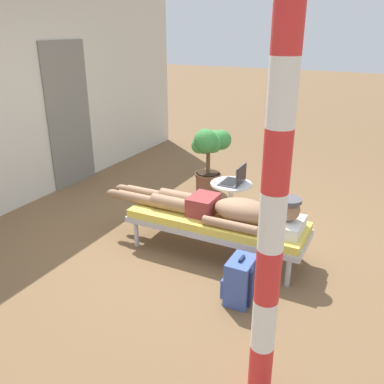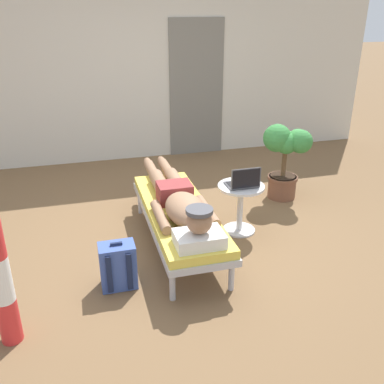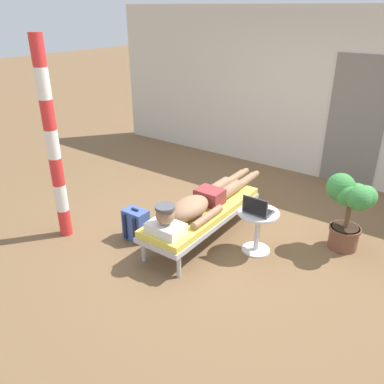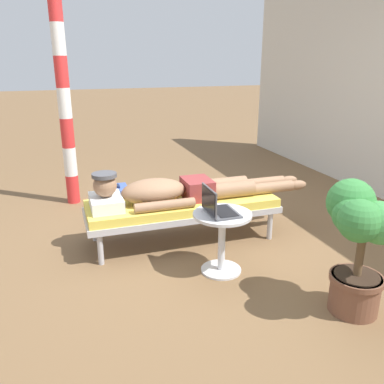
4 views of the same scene
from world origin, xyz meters
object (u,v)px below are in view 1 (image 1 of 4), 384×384
object	(u,v)px
person_reclining	(221,208)
laptop	(236,179)
backpack	(240,281)
porch_post	(272,221)
side_table	(231,196)
lounge_chair	(217,223)
potted_plant	(209,151)

from	to	relation	value
person_reclining	laptop	bearing A→B (deg)	10.06
backpack	porch_post	xyz separation A→B (m)	(-0.82, -0.45, 1.02)
laptop	side_table	bearing A→B (deg)	90.00
lounge_chair	backpack	xyz separation A→B (m)	(-0.65, -0.51, -0.15)
lounge_chair	backpack	size ratio (longest dim) A/B	4.35
side_table	laptop	distance (m)	0.23
side_table	porch_post	size ratio (longest dim) A/B	0.22
backpack	lounge_chair	bearing A→B (deg)	38.04
person_reclining	potted_plant	distance (m)	1.73
potted_plant	porch_post	distance (m)	3.51
laptop	potted_plant	size ratio (longest dim) A/B	0.33
side_table	potted_plant	bearing A→B (deg)	38.92
lounge_chair	backpack	bearing A→B (deg)	-141.96
person_reclining	laptop	world-z (taller)	laptop
lounge_chair	person_reclining	world-z (taller)	person_reclining
side_table	laptop	xyz separation A→B (m)	(-0.00, -0.05, 0.23)
lounge_chair	potted_plant	size ratio (longest dim) A/B	1.95
laptop	potted_plant	bearing A→B (deg)	41.03
lounge_chair	porch_post	distance (m)	1.96
person_reclining	backpack	bearing A→B (deg)	-144.75
potted_plant	laptop	bearing A→B (deg)	-138.97
person_reclining	porch_post	world-z (taller)	porch_post
person_reclining	backpack	world-z (taller)	person_reclining
lounge_chair	side_table	size ratio (longest dim) A/B	3.53
potted_plant	porch_post	size ratio (longest dim) A/B	0.39
laptop	potted_plant	world-z (taller)	potted_plant
lounge_chair	person_reclining	distance (m)	0.18
side_table	lounge_chair	bearing A→B (deg)	-169.79
side_table	porch_post	xyz separation A→B (m)	(-2.17, -1.08, 0.86)
side_table	backpack	distance (m)	1.50
lounge_chair	side_table	xyz separation A→B (m)	(0.69, 0.12, 0.01)
side_table	porch_post	distance (m)	2.57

